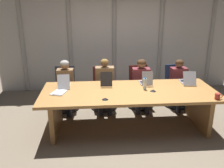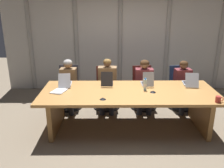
% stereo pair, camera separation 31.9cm
% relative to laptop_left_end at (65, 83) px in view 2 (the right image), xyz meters
% --- Properties ---
extents(ground_plane, '(12.55, 12.55, 0.00)m').
position_rel_laptop_left_end_xyz_m(ground_plane, '(1.23, -0.35, -0.80)').
color(ground_plane, '#7F705B').
extents(conference_table, '(3.24, 1.27, 0.75)m').
position_rel_laptop_left_end_xyz_m(conference_table, '(1.23, -0.35, -0.21)').
color(conference_table, '#B77F42').
rests_on(conference_table, ground_plane).
extents(curtain_backdrop, '(6.28, 0.17, 2.81)m').
position_rel_laptop_left_end_xyz_m(curtain_backdrop, '(1.23, 1.94, 0.60)').
color(curtain_backdrop, beige).
rests_on(curtain_backdrop, ground_plane).
extents(laptop_left_end, '(0.26, 0.46, 0.27)m').
position_rel_laptop_left_end_xyz_m(laptop_left_end, '(0.00, 0.00, 0.00)').
color(laptop_left_end, '#BCBCC1').
rests_on(laptop_left_end, conference_table).
extents(laptop_left_mid, '(0.24, 0.36, 0.30)m').
position_rel_laptop_left_end_xyz_m(laptop_left_mid, '(0.82, 0.02, 0.00)').
color(laptop_left_mid, '#2D2D33').
rests_on(laptop_left_mid, conference_table).
extents(laptop_center, '(0.22, 0.36, 0.30)m').
position_rel_laptop_left_end_xyz_m(laptop_center, '(1.61, 0.00, 0.00)').
color(laptop_center, '#A8ADB7').
rests_on(laptop_center, conference_table).
extents(laptop_right_mid, '(0.29, 0.46, 0.27)m').
position_rel_laptop_left_end_xyz_m(laptop_right_mid, '(2.47, 0.00, 0.00)').
color(laptop_right_mid, '#A8ADB7').
rests_on(laptop_right_mid, conference_table).
extents(office_chair_left_end, '(0.60, 0.60, 0.94)m').
position_rel_laptop_left_end_xyz_m(office_chair_left_end, '(-0.06, 0.66, -0.45)').
color(office_chair_left_end, '#2D2D38').
rests_on(office_chair_left_end, ground_plane).
extents(office_chair_left_mid, '(0.60, 0.60, 0.92)m').
position_rel_laptop_left_end_xyz_m(office_chair_left_mid, '(0.79, 0.66, -0.46)').
color(office_chair_left_mid, '#511E19').
rests_on(office_chair_left_mid, ground_plane).
extents(office_chair_center, '(0.60, 0.60, 0.93)m').
position_rel_laptop_left_end_xyz_m(office_chair_center, '(1.64, 0.66, -0.46)').
color(office_chair_center, '#511E19').
rests_on(office_chair_center, ground_plane).
extents(office_chair_right_mid, '(0.60, 0.61, 0.93)m').
position_rel_laptop_left_end_xyz_m(office_chair_right_mid, '(2.50, 0.66, -0.46)').
color(office_chair_right_mid, navy).
rests_on(office_chair_right_mid, ground_plane).
extents(person_left_end, '(0.37, 0.56, 1.13)m').
position_rel_laptop_left_end_xyz_m(person_left_end, '(-0.04, 0.50, -0.16)').
color(person_left_end, olive).
rests_on(person_left_end, ground_plane).
extents(person_left_mid, '(0.43, 0.56, 1.15)m').
position_rel_laptop_left_end_xyz_m(person_left_mid, '(0.82, 0.51, -0.16)').
color(person_left_mid, olive).
rests_on(person_left_mid, ground_plane).
extents(person_center, '(0.42, 0.56, 1.12)m').
position_rel_laptop_left_end_xyz_m(person_center, '(1.63, 0.51, -0.16)').
color(person_center, brown).
rests_on(person_center, ground_plane).
extents(person_right_mid, '(0.39, 0.56, 1.10)m').
position_rel_laptop_left_end_xyz_m(person_right_mid, '(2.50, 0.50, -0.18)').
color(person_right_mid, brown).
rests_on(person_right_mid, ground_plane).
extents(water_bottle_primary, '(0.06, 0.06, 0.23)m').
position_rel_laptop_left_end_xyz_m(water_bottle_primary, '(1.53, -0.29, 0.05)').
color(water_bottle_primary, silver).
rests_on(water_bottle_primary, conference_table).
extents(coffee_mug_near, '(0.14, 0.09, 0.10)m').
position_rel_laptop_left_end_xyz_m(coffee_mug_near, '(2.66, -0.88, -0.00)').
color(coffee_mug_near, '#B2332D').
rests_on(coffee_mug_near, conference_table).
extents(conference_mic_left_side, '(0.11, 0.11, 0.03)m').
position_rel_laptop_left_end_xyz_m(conference_mic_left_side, '(1.66, -0.42, -0.04)').
color(conference_mic_left_side, black).
rests_on(conference_mic_left_side, conference_table).
extents(conference_mic_middle, '(0.11, 0.11, 0.03)m').
position_rel_laptop_left_end_xyz_m(conference_mic_middle, '(0.76, -0.75, -0.04)').
color(conference_mic_middle, black).
rests_on(conference_mic_middle, conference_table).
extents(spiral_notepad, '(0.31, 0.36, 0.03)m').
position_rel_laptop_left_end_xyz_m(spiral_notepad, '(-0.06, -0.36, -0.04)').
color(spiral_notepad, silver).
rests_on(spiral_notepad, conference_table).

